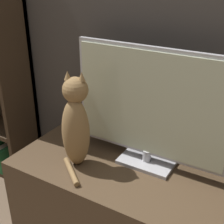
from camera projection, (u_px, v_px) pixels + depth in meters
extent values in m
cube|color=brown|center=(135.00, 209.00, 1.67)|extent=(1.36, 0.54, 0.45)
cube|color=#B7B7BC|center=(147.00, 162.00, 1.66)|extent=(0.29, 0.17, 0.02)
cylinder|color=#B7B7BC|center=(147.00, 155.00, 1.64)|extent=(0.04, 0.04, 0.06)
cube|color=#B7B7BC|center=(150.00, 104.00, 1.52)|extent=(0.81, 0.02, 0.57)
cube|color=beige|center=(149.00, 105.00, 1.51)|extent=(0.78, 0.01, 0.53)
ellipsoid|color=#997547|center=(76.00, 133.00, 1.58)|extent=(0.18, 0.17, 0.38)
ellipsoid|color=silver|center=(79.00, 132.00, 1.63)|extent=(0.09, 0.06, 0.21)
sphere|color=#997547|center=(75.00, 90.00, 1.51)|extent=(0.16, 0.16, 0.13)
cone|color=#997547|center=(67.00, 75.00, 1.49)|extent=(0.04, 0.04, 0.04)
cone|color=#997547|center=(82.00, 77.00, 1.47)|extent=(0.04, 0.04, 0.04)
cylinder|color=#997547|center=(71.00, 171.00, 1.58)|extent=(0.19, 0.16, 0.03)
cube|color=#3D2D1E|center=(15.00, 65.00, 1.94)|extent=(0.03, 0.28, 1.69)
cube|color=beige|center=(6.00, 155.00, 2.34)|extent=(0.05, 0.22, 0.17)
cube|color=#236B38|center=(11.00, 156.00, 2.31)|extent=(0.03, 0.23, 0.18)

